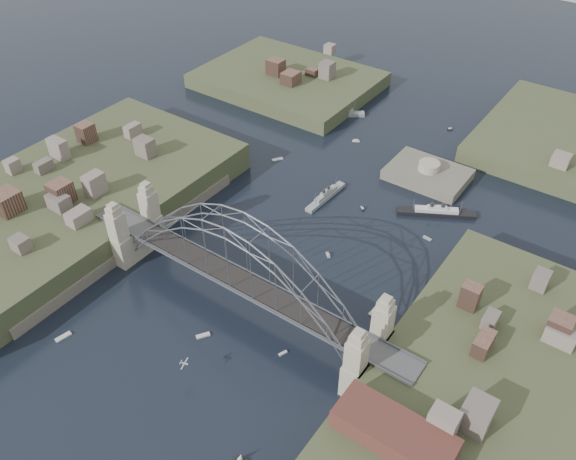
% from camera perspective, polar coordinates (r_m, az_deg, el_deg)
% --- Properties ---
extents(ground, '(500.00, 500.00, 0.00)m').
position_cam_1_polar(ground, '(131.31, -4.60, -7.46)').
color(ground, black).
rests_on(ground, ground).
extents(bridge, '(84.00, 13.80, 24.60)m').
position_cam_1_polar(bridge, '(122.61, -4.90, -3.52)').
color(bridge, '#4D4C4F').
rests_on(bridge, ground).
extents(shore_west, '(50.50, 90.00, 12.00)m').
position_cam_1_polar(shore_west, '(164.53, -20.33, 1.97)').
color(shore_west, '#3E4729').
rests_on(shore_west, ground).
extents(shore_east, '(50.50, 90.00, 12.00)m').
position_cam_1_polar(shore_east, '(115.06, 19.40, -18.61)').
color(shore_east, '#3E4729').
rests_on(shore_east, ground).
extents(headland_nw, '(60.00, 45.00, 9.00)m').
position_cam_1_polar(headland_nw, '(220.18, -0.02, 13.91)').
color(headland_nw, '#3E4729').
rests_on(headland_nw, ground).
extents(fort_island, '(22.00, 16.00, 9.40)m').
position_cam_1_polar(fort_island, '(173.85, 13.34, 4.80)').
color(fort_island, '#605B4C').
rests_on(fort_island, ground).
extents(wharf_shed, '(20.00, 8.00, 4.00)m').
position_cam_1_polar(wharf_shed, '(101.91, 10.29, -18.81)').
color(wharf_shed, '#592D26').
rests_on(wharf_shed, shore_east).
extents(naval_cruiser_near, '(2.83, 16.17, 4.83)m').
position_cam_1_polar(naval_cruiser_near, '(161.05, 3.69, 3.30)').
color(naval_cruiser_near, '#999FA1').
rests_on(naval_cruiser_near, ground).
extents(naval_cruiser_far, '(14.92, 11.76, 5.67)m').
position_cam_1_polar(naval_cruiser_far, '(201.02, 5.01, 11.22)').
color(naval_cruiser_far, '#999FA1').
rests_on(naval_cruiser_far, ground).
extents(ocean_liner, '(19.22, 12.54, 5.03)m').
position_cam_1_polar(ocean_liner, '(159.84, 14.21, 1.69)').
color(ocean_liner, black).
rests_on(ocean_liner, ground).
extents(aeroplane, '(1.65, 2.88, 0.43)m').
position_cam_1_polar(aeroplane, '(116.39, -10.12, -12.64)').
color(aeroplane, silver).
extents(small_boat_a, '(0.94, 2.34, 0.45)m').
position_cam_1_polar(small_boat_a, '(152.28, -6.88, 0.31)').
color(small_boat_a, silver).
rests_on(small_boat_a, ground).
extents(small_boat_b, '(1.96, 1.86, 1.43)m').
position_cam_1_polar(small_boat_b, '(143.09, 3.92, -2.42)').
color(small_boat_b, silver).
rests_on(small_boat_b, ground).
extents(small_boat_c, '(2.42, 2.98, 0.45)m').
position_cam_1_polar(small_boat_c, '(126.50, -8.27, -10.13)').
color(small_boat_c, silver).
rests_on(small_boat_c, ground).
extents(small_boat_d, '(2.37, 1.04, 0.45)m').
position_cam_1_polar(small_boat_d, '(151.75, 13.39, -0.80)').
color(small_boat_d, silver).
rests_on(small_boat_d, ground).
extents(small_boat_e, '(2.67, 3.32, 0.45)m').
position_cam_1_polar(small_boat_e, '(177.19, -1.03, 6.88)').
color(small_boat_e, silver).
rests_on(small_boat_e, ground).
extents(small_boat_f, '(1.74, 1.53, 1.43)m').
position_cam_1_polar(small_boat_f, '(158.29, 7.23, 2.08)').
color(small_boat_f, silver).
rests_on(small_boat_f, ground).
extents(small_boat_g, '(2.56, 1.80, 2.38)m').
position_cam_1_polar(small_boat_g, '(108.99, -4.62, -21.24)').
color(small_boat_g, silver).
rests_on(small_boat_g, ground).
extents(small_boat_h, '(2.27, 1.81, 1.43)m').
position_cam_1_polar(small_boat_h, '(187.30, 6.63, 8.62)').
color(small_boat_h, silver).
rests_on(small_boat_h, ground).
extents(small_boat_i, '(1.11, 2.78, 0.45)m').
position_cam_1_polar(small_boat_i, '(131.08, 8.31, -7.85)').
color(small_boat_i, silver).
rests_on(small_boat_i, ground).
extents(small_boat_j, '(1.77, 3.53, 0.45)m').
position_cam_1_polar(small_boat_j, '(133.62, -21.01, -9.68)').
color(small_boat_j, silver).
rests_on(small_boat_j, ground).
extents(small_boat_k, '(1.66, 1.66, 1.43)m').
position_cam_1_polar(small_boat_k, '(199.40, 15.48, 9.44)').
color(small_boat_k, silver).
rests_on(small_boat_k, ground).
extents(small_boat_l, '(1.62, 2.79, 2.38)m').
position_cam_1_polar(small_boat_l, '(168.04, -8.71, 4.63)').
color(small_boat_l, silver).
rests_on(small_boat_l, ground).
extents(small_boat_m, '(1.25, 1.94, 0.45)m').
position_cam_1_polar(small_boat_m, '(122.28, -0.48, -11.90)').
color(small_boat_m, silver).
rests_on(small_boat_m, ground).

